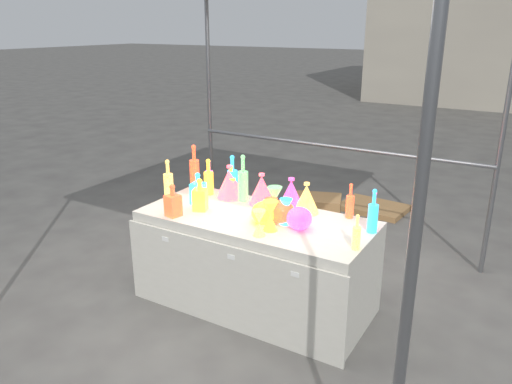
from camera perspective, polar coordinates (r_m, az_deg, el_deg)
The scene contains 30 objects.
ground at distance 4.16m, azimuth 0.00°, elevation -12.48°, with size 80.00×80.00×0.00m, color slate.
display_table at distance 3.97m, azimuth -0.07°, elevation -7.92°, with size 1.84×0.83×0.75m.
cardboard_box_closed at distance 5.54m, azimuth 7.01°, elevation -2.32°, with size 0.50×0.36×0.36m, color #AA7C4C.
cardboard_box_flat at distance 6.23m, azimuth 13.28°, elevation -1.73°, with size 0.76×0.54×0.06m, color #AA7C4C.
bottle_0 at distance 4.30m, azimuth -5.44°, elevation 1.75°, with size 0.08×0.08×0.32m, color red, non-canonical shape.
bottle_1 at distance 4.22m, azimuth -2.71°, elevation 1.84°, with size 0.09×0.09×0.36m, color green, non-canonical shape.
bottle_2 at distance 4.50m, azimuth -7.06°, elevation 2.96°, with size 0.09×0.09×0.39m, color orange, non-canonical shape.
bottle_3 at distance 4.42m, azimuth -5.38°, elevation 1.97°, with size 0.07×0.07×0.28m, color #1F70B9, non-canonical shape.
bottle_4 at distance 4.24m, azimuth -10.00°, elevation 1.46°, with size 0.08×0.08×0.34m, color #13776A, non-canonical shape.
bottle_5 at distance 4.12m, azimuth -1.49°, elevation 1.63°, with size 0.09×0.09×0.39m, color #A52196, non-canonical shape.
bottle_6 at distance 4.21m, azimuth -2.84°, elevation 1.19°, with size 0.07×0.07×0.28m, color red, non-canonical shape.
decanter_0 at distance 3.94m, azimuth -6.42°, elevation -0.27°, with size 0.10×0.10×0.26m, color red, non-canonical shape.
decanter_1 at distance 3.85m, azimuth -9.49°, elevation -0.93°, with size 0.10×0.10×0.26m, color orange, non-canonical shape.
decanter_2 at distance 4.09m, azimuth -6.64°, elevation 0.44°, with size 0.11×0.11×0.26m, color green, non-canonical shape.
hourglass_0 at distance 3.67m, azimuth 1.73°, elevation -2.20°, with size 0.10×0.10×0.20m, color orange, non-canonical shape.
hourglass_2 at distance 3.46m, azimuth 0.37°, elevation -3.55°, with size 0.09×0.09×0.19m, color #13776A, non-canonical shape.
hourglass_3 at distance 3.81m, azimuth 2.15°, elevation -1.08°, with size 0.12×0.12×0.23m, color #A52196, non-canonical shape.
hourglass_4 at distance 3.54m, azimuth 1.63°, elevation -2.75°, with size 0.11×0.11×0.22m, color red, non-canonical shape.
hourglass_5 at distance 3.67m, azimuth 3.44°, elevation -2.23°, with size 0.10×0.10×0.20m, color green, non-canonical shape.
globe_0 at distance 3.68m, azimuth 0.86°, elevation -2.51°, with size 0.18×0.18×0.15m, color red, non-canonical shape.
globe_2 at distance 3.70m, azimuth 2.96°, elevation -2.39°, with size 0.19×0.19×0.15m, color orange, non-canonical shape.
globe_3 at distance 3.59m, azimuth 4.98°, elevation -3.16°, with size 0.19×0.19×0.15m, color #1F70B9, non-canonical shape.
lampshade_0 at distance 4.22m, azimuth -2.99°, elevation 1.22°, with size 0.24×0.24×0.28m, color gold, non-canonical shape.
lampshade_1 at distance 4.06m, azimuth 0.65°, elevation 0.40°, with size 0.22×0.22×0.26m, color gold, non-canonical shape.
lampshade_2 at distance 3.94m, azimuth 4.03°, elevation -0.20°, with size 0.22×0.22×0.26m, color #1F70B9, non-canonical shape.
lampshade_3 at distance 3.89m, azimuth 5.77°, elevation -0.64°, with size 0.21×0.21×0.24m, color #13776A, non-canonical shape.
bottle_8 at distance 3.59m, azimuth 13.25°, elevation -2.10°, with size 0.07×0.07×0.32m, color green, non-canonical shape.
bottle_9 at distance 3.83m, azimuth 10.72°, elevation -0.98°, with size 0.06×0.06×0.27m, color orange, non-canonical shape.
bottle_10 at distance 3.60m, azimuth 13.27°, elevation -2.21°, with size 0.07×0.07×0.30m, color #1F70B9, non-canonical shape.
bottle_11 at distance 3.31m, azimuth 11.43°, elevation -4.50°, with size 0.05×0.05×0.24m, color #13776A, non-canonical shape.
Camera 1 is at (1.82, -3.06, 2.16)m, focal length 35.00 mm.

